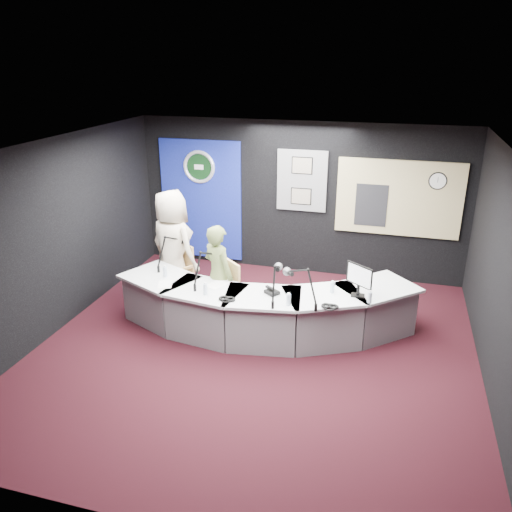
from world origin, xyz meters
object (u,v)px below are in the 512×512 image
(armchair_right, at_px, (219,294))
(broadcast_desk, at_px, (261,309))
(armchair_left, at_px, (175,275))
(person_woman, at_px, (218,275))
(person_man, at_px, (173,247))

(armchair_right, bearing_deg, broadcast_desk, 31.01)
(broadcast_desk, relative_size, armchair_left, 4.96)
(broadcast_desk, height_order, armchair_left, armchair_left)
(broadcast_desk, bearing_deg, armchair_left, 159.42)
(armchair_left, distance_m, person_woman, 1.12)
(broadcast_desk, height_order, person_man, person_man)
(broadcast_desk, relative_size, person_woman, 2.87)
(armchair_left, relative_size, armchair_right, 0.98)
(person_man, distance_m, person_woman, 1.08)
(armchair_right, bearing_deg, person_woman, 0.00)
(armchair_left, bearing_deg, broadcast_desk, 11.99)
(person_man, height_order, person_woman, person_man)
(armchair_right, relative_size, person_woman, 0.59)
(broadcast_desk, distance_m, person_man, 1.86)
(armchair_left, xyz_separation_m, armchair_right, (0.95, -0.49, 0.01))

